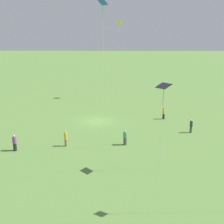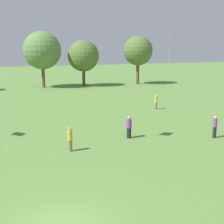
# 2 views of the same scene
# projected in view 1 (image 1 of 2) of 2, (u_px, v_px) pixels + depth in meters

# --- Properties ---
(ground_plane) EXTENTS (240.00, 240.00, 0.00)m
(ground_plane) POSITION_uv_depth(u_px,v_px,m) (97.00, 121.00, 44.56)
(ground_plane) COLOR #5B843D
(person_1) EXTENTS (0.53, 0.53, 1.73)m
(person_1) POSITION_uv_depth(u_px,v_px,m) (164.00, 113.00, 45.44)
(person_1) COLOR #232328
(person_1) RESTS_ON ground_plane
(person_3) EXTENTS (0.43, 0.43, 1.76)m
(person_3) POSITION_uv_depth(u_px,v_px,m) (191.00, 126.00, 39.75)
(person_3) COLOR #4C4C51
(person_3) RESTS_ON ground_plane
(person_5) EXTENTS (0.47, 0.47, 1.77)m
(person_5) POSITION_uv_depth(u_px,v_px,m) (66.00, 139.00, 35.34)
(person_5) COLOR #847056
(person_5) RESTS_ON ground_plane
(person_6) EXTENTS (0.57, 0.57, 1.75)m
(person_6) POSITION_uv_depth(u_px,v_px,m) (125.00, 138.00, 35.73)
(person_6) COLOR #4C4C51
(person_6) RESTS_ON ground_plane
(person_8) EXTENTS (0.59, 0.59, 1.84)m
(person_8) POSITION_uv_depth(u_px,v_px,m) (15.00, 143.00, 34.07)
(person_8) COLOR #232328
(person_8) RESTS_ON ground_plane
(kite_0) EXTENTS (1.14, 1.09, 13.93)m
(kite_0) POSITION_uv_depth(u_px,v_px,m) (119.00, 27.00, 55.28)
(kite_0) COLOR yellow
(kite_0) RESTS_ON ground_plane
(kite_4) EXTENTS (1.15, 1.12, 15.78)m
(kite_4) POSITION_uv_depth(u_px,v_px,m) (103.00, 11.00, 30.96)
(kite_4) COLOR blue
(kite_4) RESTS_ON ground_plane
(kite_5) EXTENTS (1.60, 1.60, 8.34)m
(kite_5) POSITION_uv_depth(u_px,v_px,m) (164.00, 88.00, 27.65)
(kite_5) COLOR black
(kite_5) RESTS_ON ground_plane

